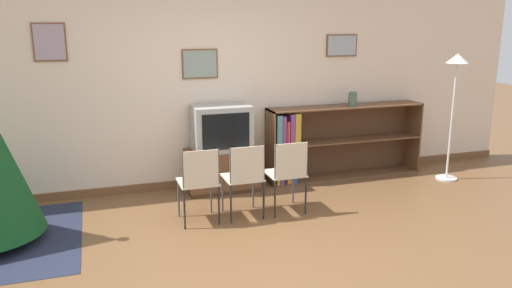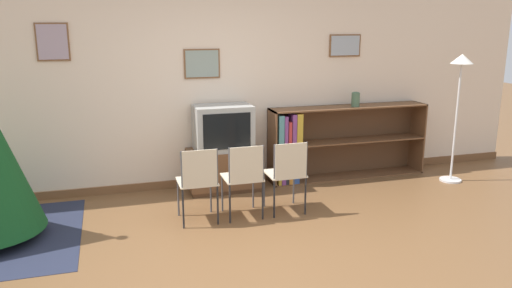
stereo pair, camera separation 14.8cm
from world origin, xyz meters
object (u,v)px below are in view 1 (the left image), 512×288
tv_console (222,170)px  television (221,128)px  vase (353,99)px  standing_lamp (455,84)px  bookshelf (321,143)px  folding_chair_center (245,176)px  folding_chair_left (199,181)px  folding_chair_right (288,172)px

tv_console → television: television is taller
vase → standing_lamp: 1.31m
bookshelf → vase: (0.41, -0.06, 0.58)m
folding_chair_center → tv_console: bearing=90.0°
tv_console → folding_chair_center: size_ratio=1.08×
folding_chair_center → folding_chair_left: bearing=180.0°
television → vase: bearing=0.6°
bookshelf → standing_lamp: bearing=-20.5°
television → standing_lamp: size_ratio=0.42×
tv_console → television: 0.54m
tv_console → folding_chair_center: (0.00, -0.98, 0.21)m
folding_chair_left → folding_chair_right: (0.98, 0.00, 0.00)m
tv_console → folding_chair_right: bearing=-63.4°
television → folding_chair_right: bearing=-63.3°
standing_lamp → folding_chair_left: bearing=-172.5°
bookshelf → folding_chair_right: bearing=-130.7°
tv_console → folding_chair_right: size_ratio=1.08×
folding_chair_center → bookshelf: (1.39, 1.05, 0.02)m
bookshelf → vase: vase is taller
television → folding_chair_left: television is taller
folding_chair_left → standing_lamp: size_ratio=0.49×
vase → bookshelf: bearing=171.8°
folding_chair_center → bookshelf: bookshelf is taller
folding_chair_center → standing_lamp: standing_lamp is taller
folding_chair_left → bookshelf: (1.88, 1.05, 0.02)m
television → folding_chair_left: 1.14m
folding_chair_right → vase: 1.75m
tv_console → folding_chair_right: 1.11m
bookshelf → vase: bearing=-8.2°
standing_lamp → vase: bearing=155.7°
television → vase: size_ratio=3.67×
vase → standing_lamp: bearing=-24.3°
tv_console → television: (0.00, -0.00, 0.54)m
television → bookshelf: size_ratio=0.32×
bookshelf → standing_lamp: size_ratio=1.30×
bookshelf → vase: 0.71m
tv_console → folding_chair_right: folding_chair_right is taller
bookshelf → vase: size_ratio=11.39×
television → folding_chair_center: 1.03m
folding_chair_center → vase: (1.80, 0.99, 0.60)m
folding_chair_left → folding_chair_center: (0.49, 0.00, 0.00)m
standing_lamp → folding_chair_right: bearing=-169.5°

